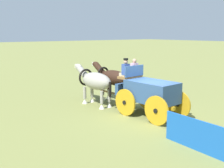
% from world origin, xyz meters
% --- Properties ---
extents(ground_plane, '(220.00, 220.00, 0.00)m').
position_xyz_m(ground_plane, '(0.00, 0.00, 0.00)').
color(ground_plane, olive).
extents(show_wagon, '(5.51, 1.95, 2.75)m').
position_xyz_m(show_wagon, '(0.17, 0.01, 1.21)').
color(show_wagon, '#2D4C7A').
rests_on(show_wagon, ground).
extents(draft_horse_near, '(3.24, 1.10, 2.20)m').
position_xyz_m(draft_horse_near, '(3.51, 0.88, 1.33)').
color(draft_horse_near, '#9E998E').
rests_on(draft_horse_near, ground).
extents(draft_horse_off, '(3.21, 1.02, 2.24)m').
position_xyz_m(draft_horse_off, '(3.61, -0.41, 1.37)').
color(draft_horse_off, '#331E14').
rests_on(draft_horse_off, ground).
extents(sponsor_banner, '(3.20, 0.18, 1.10)m').
position_xyz_m(sponsor_banner, '(-3.96, 1.62, 0.55)').
color(sponsor_banner, '#1959B2').
rests_on(sponsor_banner, ground).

